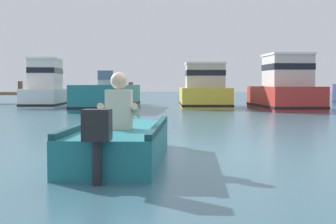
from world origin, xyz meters
TOP-DOWN VIEW (x-y plane):
  - ground_plane at (0.00, 0.00)m, footprint 120.00×120.00m
  - wooden_dock at (-9.69, 17.62)m, footprint 11.70×1.64m
  - rowboat_with_person at (-0.86, -0.69)m, footprint 1.27×3.72m
  - moored_boat_white at (-7.49, 14.74)m, footprint 2.17×4.92m
  - moored_boat_teal at (-4.16, 12.93)m, footprint 2.10×6.59m
  - moored_boat_yellow at (-0.27, 14.87)m, footprint 2.62×4.93m
  - moored_boat_red at (3.07, 13.10)m, footprint 2.81×4.81m

SIDE VIEW (x-z plane):
  - ground_plane at x=0.00m, z-range 0.00..0.00m
  - rowboat_with_person at x=-0.86m, z-range -0.34..0.85m
  - moored_boat_teal at x=-4.16m, z-range -0.31..1.27m
  - wooden_dock at x=-9.69m, z-range -0.04..1.15m
  - moored_boat_yellow at x=-0.27m, z-range -0.26..1.72m
  - moored_boat_white at x=-7.49m, z-range -0.30..1.92m
  - moored_boat_red at x=3.07m, z-range -0.30..1.95m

